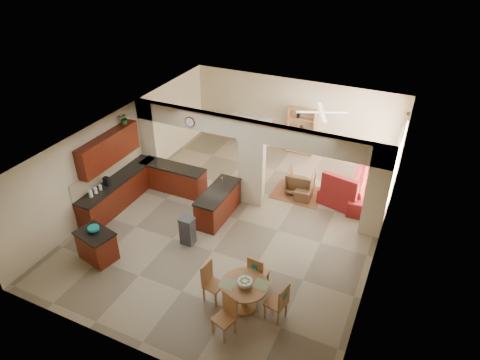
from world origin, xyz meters
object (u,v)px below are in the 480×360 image
at_px(kitchen_island, 97,246).
at_px(sofa, 368,189).
at_px(dining_table, 244,292).
at_px(armchair, 300,181).

distance_m(kitchen_island, sofa, 8.31).
xyz_separation_m(dining_table, sofa, (1.72, 5.75, -0.13)).
xyz_separation_m(kitchen_island, armchair, (3.83, 5.33, -0.03)).
bearing_deg(sofa, armchair, 98.79).
relative_size(sofa, armchair, 2.93).
bearing_deg(sofa, dining_table, 158.64).
relative_size(kitchen_island, sofa, 0.43).
bearing_deg(kitchen_island, sofa, 56.85).
relative_size(dining_table, sofa, 0.43).
distance_m(sofa, armchair, 2.15).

